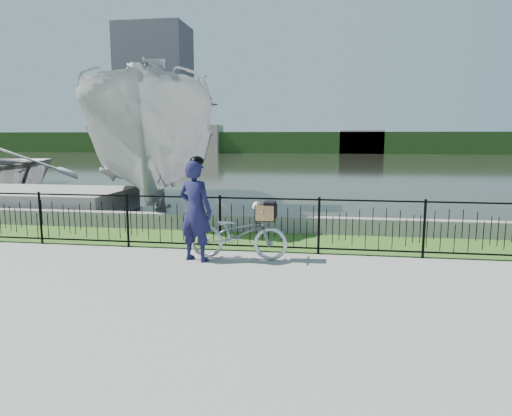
# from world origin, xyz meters

# --- Properties ---
(ground) EXTENTS (120.00, 120.00, 0.00)m
(ground) POSITION_xyz_m (0.00, 0.00, 0.00)
(ground) COLOR gray
(ground) RESTS_ON ground
(grass_strip) EXTENTS (60.00, 2.00, 0.01)m
(grass_strip) POSITION_xyz_m (0.00, 2.60, 0.00)
(grass_strip) COLOR #365E1D
(grass_strip) RESTS_ON ground
(water) EXTENTS (120.00, 120.00, 0.00)m
(water) POSITION_xyz_m (0.00, 33.00, 0.00)
(water) COLOR black
(water) RESTS_ON ground
(quay_wall) EXTENTS (60.00, 0.30, 0.40)m
(quay_wall) POSITION_xyz_m (0.00, 3.60, 0.20)
(quay_wall) COLOR gray
(quay_wall) RESTS_ON ground
(fence) EXTENTS (14.00, 0.06, 1.15)m
(fence) POSITION_xyz_m (0.00, 1.60, 0.58)
(fence) COLOR black
(fence) RESTS_ON ground
(far_treeline) EXTENTS (120.00, 6.00, 3.00)m
(far_treeline) POSITION_xyz_m (0.00, 60.00, 1.50)
(far_treeline) COLOR #26471B
(far_treeline) RESTS_ON ground
(far_building_left) EXTENTS (8.00, 4.00, 4.00)m
(far_building_left) POSITION_xyz_m (-18.00, 58.00, 2.00)
(far_building_left) COLOR #A59885
(far_building_left) RESTS_ON ground
(far_building_right) EXTENTS (6.00, 3.00, 3.20)m
(far_building_right) POSITION_xyz_m (6.00, 58.50, 1.60)
(far_building_right) COLOR #A59885
(far_building_right) RESTS_ON ground
(bicycle_rig) EXTENTS (1.88, 0.66, 1.14)m
(bicycle_rig) POSITION_xyz_m (-0.50, 1.02, 0.51)
(bicycle_rig) COLOR #AAAFB6
(bicycle_rig) RESTS_ON ground
(cyclist) EXTENTS (0.80, 0.65, 1.97)m
(cyclist) POSITION_xyz_m (-1.28, 0.80, 0.97)
(cyclist) COLOR #15153B
(cyclist) RESTS_ON ground
(boat_near) EXTENTS (6.88, 11.19, 5.85)m
(boat_near) POSITION_xyz_m (-4.46, 7.31, 2.12)
(boat_near) COLOR #A4A3A4
(boat_near) RESTS_ON water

